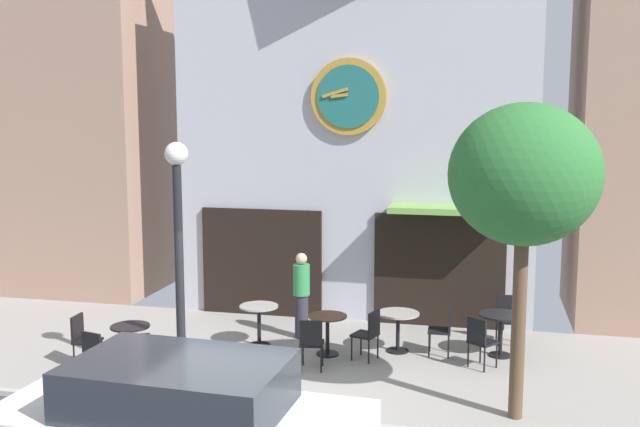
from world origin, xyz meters
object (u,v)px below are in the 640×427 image
at_px(cafe_chair_facing_wall, 507,315).
at_px(cafe_chair_facing_street, 83,336).
at_px(street_lamp, 179,264).
at_px(street_tree, 524,177).
at_px(cafe_chair_curbside, 96,354).
at_px(cafe_chair_near_tree, 138,355).
at_px(cafe_chair_outer, 444,327).
at_px(cafe_chair_under_awning, 311,340).
at_px(cafe_chair_right_end, 369,331).
at_px(cafe_chair_corner, 480,339).
at_px(cafe_table_rightmost, 398,323).
at_px(cafe_table_center_right, 131,340).
at_px(cafe_table_leftmost, 259,317).
at_px(pedestrian_green, 301,294).
at_px(cafe_table_near_curb, 501,325).
at_px(cafe_table_near_door, 327,327).
at_px(parked_car_white, 180,427).

relative_size(cafe_chair_facing_wall, cafe_chair_facing_street, 1.00).
relative_size(street_lamp, cafe_chair_facing_wall, 4.32).
height_order(street_tree, cafe_chair_curbside, street_tree).
distance_m(cafe_chair_near_tree, cafe_chair_curbside, 0.68).
relative_size(street_lamp, cafe_chair_curbside, 4.32).
height_order(cafe_chair_facing_wall, cafe_chair_outer, same).
height_order(cafe_chair_outer, cafe_chair_under_awning, same).
bearing_deg(cafe_chair_right_end, cafe_chair_near_tree, -148.62).
xyz_separation_m(cafe_chair_corner, cafe_chair_curbside, (-5.94, -2.16, 0.00)).
height_order(cafe_table_rightmost, cafe_chair_right_end, cafe_chair_right_end).
relative_size(cafe_table_center_right, cafe_table_leftmost, 1.00).
distance_m(street_lamp, cafe_chair_outer, 4.88).
bearing_deg(cafe_table_center_right, cafe_chair_facing_wall, 25.24).
relative_size(street_lamp, cafe_table_rightmost, 5.02).
height_order(street_tree, cafe_table_center_right, street_tree).
bearing_deg(cafe_chair_corner, pedestrian_green, 163.65).
bearing_deg(pedestrian_green, cafe_chair_curbside, -129.07).
xyz_separation_m(street_lamp, cafe_chair_corner, (4.63, 1.83, -1.44)).
bearing_deg(street_lamp, cafe_table_rightmost, 37.30).
bearing_deg(cafe_table_rightmost, cafe_table_near_curb, 5.07).
height_order(cafe_table_near_door, cafe_chair_corner, cafe_chair_corner).
distance_m(cafe_table_center_right, cafe_chair_facing_street, 0.88).
bearing_deg(cafe_table_rightmost, cafe_chair_facing_wall, 26.77).
height_order(cafe_table_center_right, cafe_chair_corner, cafe_chair_corner).
bearing_deg(cafe_table_center_right, pedestrian_green, 44.90).
height_order(street_lamp, street_tree, street_tree).
relative_size(street_tree, cafe_table_center_right, 5.79).
height_order(cafe_table_near_curb, cafe_chair_facing_wall, cafe_chair_facing_wall).
relative_size(cafe_table_rightmost, cafe_chair_right_end, 0.86).
bearing_deg(cafe_chair_facing_wall, cafe_chair_curbside, -149.88).
bearing_deg(cafe_chair_outer, cafe_table_center_right, -159.24).
bearing_deg(pedestrian_green, street_tree, -36.74).
bearing_deg(cafe_table_leftmost, cafe_chair_curbside, -127.36).
bearing_deg(street_tree, cafe_table_near_curb, 93.55).
height_order(street_tree, cafe_table_leftmost, street_tree).
relative_size(cafe_table_near_curb, pedestrian_green, 0.46).
height_order(cafe_table_near_curb, cafe_chair_outer, cafe_chair_outer).
bearing_deg(cafe_chair_facing_street, cafe_chair_corner, 11.93).
height_order(pedestrian_green, parked_car_white, pedestrian_green).
relative_size(cafe_chair_corner, cafe_chair_curbside, 1.00).
distance_m(cafe_table_center_right, cafe_chair_curbside, 0.81).
xyz_separation_m(street_lamp, parked_car_white, (1.32, -3.04, -1.21)).
relative_size(cafe_chair_near_tree, cafe_chair_under_awning, 1.00).
xyz_separation_m(cafe_table_near_door, cafe_chair_outer, (2.04, 0.45, 0.01)).
distance_m(cafe_table_leftmost, cafe_table_near_door, 1.37).
bearing_deg(cafe_table_near_curb, cafe_table_leftmost, -174.71).
distance_m(cafe_table_center_right, cafe_chair_facing_wall, 6.89).
relative_size(cafe_chair_corner, parked_car_white, 0.21).
bearing_deg(street_lamp, cafe_chair_facing_street, 167.95).
height_order(street_lamp, cafe_chair_curbside, street_lamp).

